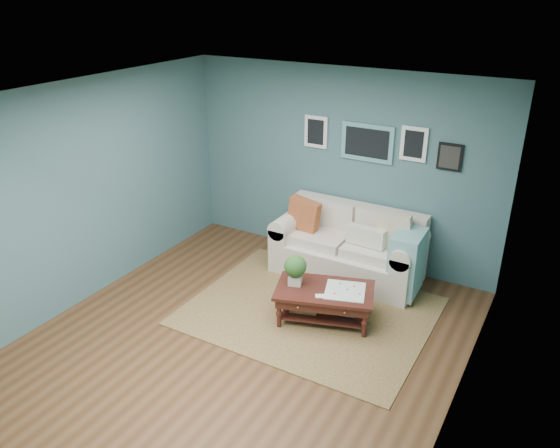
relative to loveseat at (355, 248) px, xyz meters
The scene contains 4 objects.
room_shell 2.23m from the loveseat, 102.95° to the right, with size 5.00×5.02×2.70m.
area_rug 1.17m from the loveseat, 95.86° to the right, with size 2.83×2.26×0.01m, color brown.
loveseat is the anchor object (origin of this frame).
coffee_table 1.18m from the loveseat, 87.25° to the right, with size 1.28×0.98×0.79m.
Camera 1 is at (2.85, -4.14, 3.70)m, focal length 35.00 mm.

